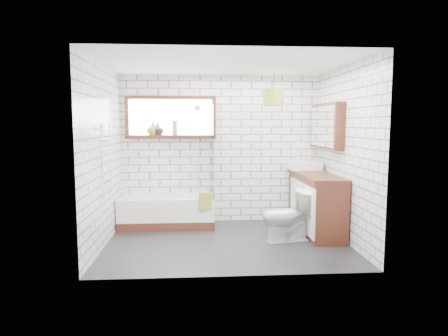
{
  "coord_description": "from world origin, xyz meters",
  "views": [
    {
      "loc": [
        -0.42,
        -5.56,
        1.68
      ],
      "look_at": [
        -0.02,
        0.25,
        1.04
      ],
      "focal_mm": 32.0,
      "sensor_mm": 36.0,
      "label": 1
    }
  ],
  "objects": [
    {
      "name": "floor",
      "position": [
        0.0,
        0.0,
        -0.01
      ],
      "size": [
        3.4,
        2.6,
        0.01
      ],
      "primitive_type": "cube",
      "color": "black",
      "rests_on": "ground"
    },
    {
      "name": "mirror_cabinet",
      "position": [
        1.62,
        0.6,
        1.65
      ],
      "size": [
        0.16,
        1.2,
        0.7
      ],
      "primitive_type": "cube",
      "color": "#3B1910",
      "rests_on": "wall_right"
    },
    {
      "name": "vase_dark",
      "position": [
        -1.07,
        1.23,
        1.59
      ],
      "size": [
        0.24,
        0.24,
        0.21
      ],
      "primitive_type": "imported",
      "rotation": [
        0.0,
        0.0,
        -0.2
      ],
      "color": "black",
      "rests_on": "window"
    },
    {
      "name": "wall_left",
      "position": [
        -1.7,
        0.0,
        1.25
      ],
      "size": [
        0.01,
        2.6,
        2.5
      ],
      "primitive_type": "cube",
      "color": "white",
      "rests_on": "ground"
    },
    {
      "name": "shower_screen",
      "position": [
        -0.16,
        0.96,
        1.25
      ],
      "size": [
        0.02,
        0.72,
        1.5
      ],
      "primitive_type": "cube",
      "color": "white",
      "rests_on": "bathtub"
    },
    {
      "name": "ceiling",
      "position": [
        0.0,
        0.0,
        2.5
      ],
      "size": [
        3.4,
        2.6,
        0.01
      ],
      "primitive_type": "cube",
      "color": "white",
      "rests_on": "ground"
    },
    {
      "name": "tap",
      "position": [
        1.54,
        0.98,
        1.05
      ],
      "size": [
        0.04,
        0.04,
        0.16
      ],
      "primitive_type": "cylinder",
      "rotation": [
        0.0,
        0.0,
        -0.37
      ],
      "color": "silver",
      "rests_on": "vanity"
    },
    {
      "name": "wall_back",
      "position": [
        0.0,
        1.3,
        1.25
      ],
      "size": [
        3.4,
        0.01,
        2.5
      ],
      "primitive_type": "cube",
      "color": "white",
      "rests_on": "ground"
    },
    {
      "name": "window",
      "position": [
        -0.85,
        1.26,
        1.8
      ],
      "size": [
        1.52,
        0.16,
        0.68
      ],
      "primitive_type": "cube",
      "color": "#3B1910",
      "rests_on": "wall_back"
    },
    {
      "name": "towel_beige",
      "position": [
        -0.29,
        0.62,
        0.48
      ],
      "size": [
        0.2,
        0.05,
        0.26
      ],
      "primitive_type": "cube",
      "color": "tan",
      "rests_on": "bathtub"
    },
    {
      "name": "towel_radiator",
      "position": [
        -1.66,
        0.0,
        1.2
      ],
      "size": [
        0.06,
        0.52,
        1.0
      ],
      "primitive_type": "cube",
      "color": "white",
      "rests_on": "wall_left"
    },
    {
      "name": "toilet",
      "position": [
        0.88,
        0.01,
        0.37
      ],
      "size": [
        0.53,
        0.79,
        0.74
      ],
      "primitive_type": "imported",
      "rotation": [
        0.0,
        0.0,
        -1.4
      ],
      "color": "white",
      "rests_on": "floor"
    },
    {
      "name": "bathtub",
      "position": [
        -0.91,
        0.96,
        0.25
      ],
      "size": [
        1.54,
        0.68,
        0.5
      ],
      "primitive_type": "cube",
      "color": "white",
      "rests_on": "floor"
    },
    {
      "name": "basin",
      "position": [
        1.38,
        0.98,
        1.0
      ],
      "size": [
        0.5,
        0.44,
        0.15
      ],
      "primitive_type": "cube",
      "color": "white",
      "rests_on": "vanity"
    },
    {
      "name": "pendant",
      "position": [
        0.79,
        0.71,
        2.1
      ],
      "size": [
        0.33,
        0.33,
        0.24
      ],
      "primitive_type": "cylinder",
      "color": "olive",
      "rests_on": "ceiling"
    },
    {
      "name": "vase_olive",
      "position": [
        -1.15,
        1.23,
        1.59
      ],
      "size": [
        0.26,
        0.26,
        0.22
      ],
      "primitive_type": "imported",
      "rotation": [
        0.0,
        0.0,
        0.24
      ],
      "color": "olive",
      "rests_on": "window"
    },
    {
      "name": "wall_front",
      "position": [
        0.0,
        -1.3,
        1.25
      ],
      "size": [
        3.4,
        0.01,
        2.5
      ],
      "primitive_type": "cube",
      "color": "white",
      "rests_on": "ground"
    },
    {
      "name": "vanity",
      "position": [
        1.44,
        0.48,
        0.46
      ],
      "size": [
        0.52,
        1.62,
        0.92
      ],
      "primitive_type": "cube",
      "color": "#3B1910",
      "rests_on": "floor"
    },
    {
      "name": "bottle",
      "position": [
        -0.78,
        1.23,
        1.6
      ],
      "size": [
        0.08,
        0.08,
        0.24
      ],
      "primitive_type": "cylinder",
      "rotation": [
        0.0,
        0.0,
        0.09
      ],
      "color": "olive",
      "rests_on": "window"
    },
    {
      "name": "towel_green",
      "position": [
        -0.29,
        0.62,
        0.48
      ],
      "size": [
        0.2,
        0.05,
        0.27
      ],
      "primitive_type": "cube",
      "color": "olive",
      "rests_on": "bathtub"
    },
    {
      "name": "wall_right",
      "position": [
        1.7,
        0.0,
        1.25
      ],
      "size": [
        0.01,
        2.6,
        2.5
      ],
      "primitive_type": "cube",
      "color": "white",
      "rests_on": "ground"
    },
    {
      "name": "shower_riser",
      "position": [
        -0.4,
        1.26,
        1.35
      ],
      "size": [
        0.02,
        0.02,
        1.3
      ],
      "primitive_type": "cylinder",
      "color": "silver",
      "rests_on": "wall_back"
    }
  ]
}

